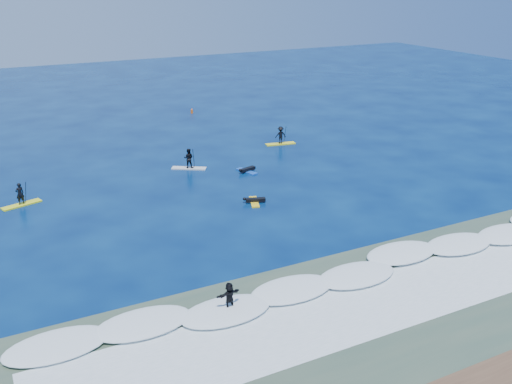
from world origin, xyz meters
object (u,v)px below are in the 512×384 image
sup_paddler_left (20,197)px  marker_buoy (192,111)px  sup_paddler_right (281,136)px  wave_surfer (229,297)px  prone_paddler_near (254,201)px  sup_paddler_center (189,160)px  prone_paddler_far (247,170)px

sup_paddler_left → marker_buoy: sup_paddler_left is taller
sup_paddler_right → wave_surfer: (-17.09, -25.16, 0.04)m
wave_surfer → marker_buoy: size_ratio=3.26×
prone_paddler_near → sup_paddler_center: bearing=29.2°
prone_paddler_near → marker_buoy: bearing=8.0°
sup_paddler_right → marker_buoy: 16.86m
sup_paddler_right → marker_buoy: bearing=111.0°
sup_paddler_center → sup_paddler_right: size_ratio=0.96×
prone_paddler_near → wave_surfer: size_ratio=1.01×
prone_paddler_near → sup_paddler_right: bearing=-16.4°
sup_paddler_right → marker_buoy: sup_paddler_right is taller
prone_paddler_far → sup_paddler_left: bearing=71.1°
wave_surfer → sup_paddler_center: bearing=66.0°
prone_paddler_far → marker_buoy: size_ratio=3.38×
sup_paddler_left → prone_paddler_far: (18.10, -0.77, -0.47)m
prone_paddler_far → marker_buoy: bearing=-25.7°
sup_paddler_left → sup_paddler_center: size_ratio=0.99×
sup_paddler_center → prone_paddler_near: sup_paddler_center is taller
sup_paddler_center → wave_surfer: sup_paddler_center is taller
sup_paddler_left → wave_surfer: 21.32m
sup_paddler_left → prone_paddler_far: 18.12m
sup_paddler_center → sup_paddler_right: bearing=47.2°
prone_paddler_far → wave_surfer: 21.74m
prone_paddler_near → wave_surfer: bearing=168.4°
sup_paddler_center → prone_paddler_far: bearing=-4.8°
sup_paddler_center → prone_paddler_near: (1.53, -9.59, -0.64)m
prone_paddler_near → marker_buoy: marker_buoy is taller
sup_paddler_left → sup_paddler_right: 25.39m
wave_surfer → marker_buoy: 44.04m
sup_paddler_center → prone_paddler_far: sup_paddler_center is taller
prone_paddler_far → marker_buoy: marker_buoy is taller
sup_paddler_left → prone_paddler_far: size_ratio=1.29×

